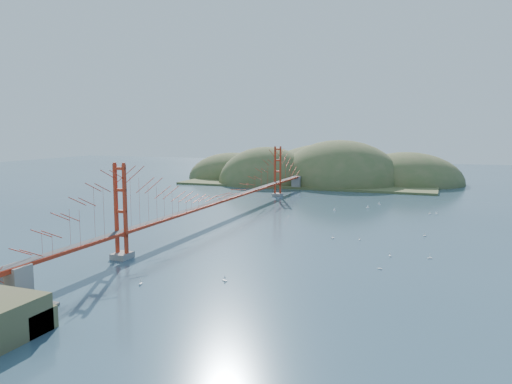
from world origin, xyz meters
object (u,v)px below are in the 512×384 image
(fort, at_px, (4,300))
(sailboat_1, at_px, (335,210))
(sailboat_0, at_px, (333,237))
(sailboat_2, at_px, (380,268))
(bridge, at_px, (224,178))

(fort, height_order, sailboat_1, fort)
(fort, distance_m, sailboat_0, 43.49)
(sailboat_2, height_order, sailboat_0, sailboat_0)
(sailboat_1, relative_size, sailboat_0, 1.08)
(bridge, bearing_deg, sailboat_0, -24.87)
(fort, bearing_deg, sailboat_0, 60.80)
(sailboat_1, bearing_deg, bridge, -139.05)
(bridge, height_order, fort, bridge)
(fort, bearing_deg, sailboat_1, 75.38)
(bridge, bearing_deg, sailboat_2, -38.46)
(bridge, height_order, sailboat_2, bridge)
(bridge, distance_m, sailboat_1, 23.14)
(fort, distance_m, sailboat_2, 38.18)
(fort, height_order, sailboat_2, fort)
(sailboat_2, relative_size, sailboat_0, 0.96)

